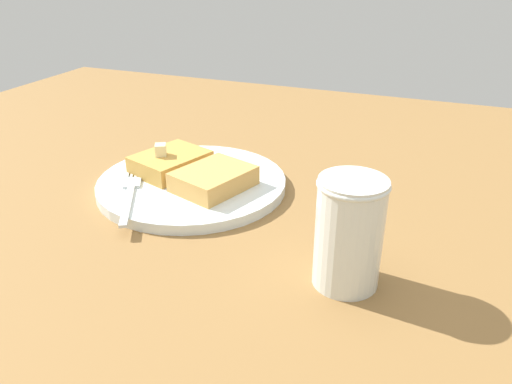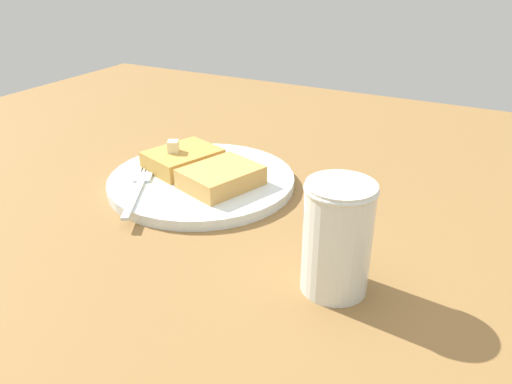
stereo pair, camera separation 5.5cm
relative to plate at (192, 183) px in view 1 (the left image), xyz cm
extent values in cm
cube|color=olive|center=(1.50, -8.38, -1.73)|extent=(129.52, 129.52, 1.93)
cylinder|color=white|center=(0.00, 0.00, -0.10)|extent=(24.88, 24.88, 1.34)
torus|color=gray|center=(0.00, 0.00, 0.17)|extent=(24.88, 24.88, 0.80)
cube|color=gold|center=(-3.91, 1.33, 1.81)|extent=(10.00, 11.25, 2.48)
cube|color=tan|center=(3.91, -1.33, 1.81)|extent=(10.00, 11.25, 2.48)
cube|color=beige|center=(-4.74, 0.45, 3.84)|extent=(2.00, 2.06, 1.58)
cube|color=silver|center=(-3.30, -9.90, 0.75)|extent=(5.64, 9.18, 0.36)
cube|color=silver|center=(-6.40, -4.30, 0.75)|extent=(3.28, 3.52, 0.36)
cube|color=silver|center=(-8.58, -2.08, 0.75)|extent=(1.83, 2.95, 0.36)
cube|color=silver|center=(-8.10, -1.81, 0.75)|extent=(1.83, 2.95, 0.36)
cube|color=silver|center=(-7.62, -1.54, 0.75)|extent=(1.83, 2.95, 0.36)
cube|color=silver|center=(-7.14, -1.28, 0.75)|extent=(1.83, 2.95, 0.36)
cylinder|color=#562A0A|center=(23.51, -13.09, 2.22)|extent=(5.76, 5.76, 5.99)
cylinder|color=silver|center=(23.51, -13.09, 4.64)|extent=(6.26, 6.26, 10.81)
torus|color=silver|center=(23.51, -13.09, 9.59)|extent=(6.51, 6.51, 0.50)
camera|label=1|loc=(30.07, -52.79, 28.11)|focal=35.00mm
camera|label=2|loc=(35.09, -50.47, 28.11)|focal=35.00mm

